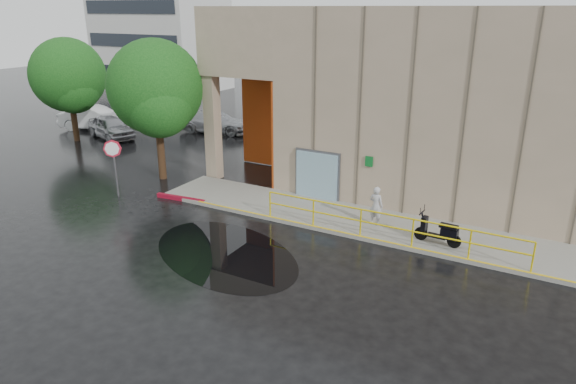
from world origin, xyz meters
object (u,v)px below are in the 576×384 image
object	(u,v)px
stop_sign	(113,156)
tree_far	(69,78)
car_c	(215,122)
person	(376,206)
scooter	(439,224)
car_b	(96,118)
tree_near	(156,92)
car_a	(110,127)
red_curb	(181,198)

from	to	relation	value
stop_sign	tree_far	xyz separation A→B (m)	(-9.84, 6.09, 2.02)
stop_sign	car_c	distance (m)	12.80
person	car_c	bearing A→B (deg)	-24.58
car_c	scooter	bearing A→B (deg)	-131.91
person	tree_far	distance (m)	21.64
stop_sign	tree_far	bearing A→B (deg)	131.93
car_b	tree_near	xyz separation A→B (m)	(11.52, -6.17, 3.48)
scooter	car_a	xyz separation A→B (m)	(-22.34, 6.07, -0.16)
car_a	car_c	xyz separation A→B (m)	(4.96, 4.51, 0.00)
red_curb	car_a	world-z (taller)	car_a
car_b	car_c	size ratio (longest dim) A/B	0.98
car_a	car_b	size ratio (longest dim) A/B	0.87
car_a	tree_far	distance (m)	3.78
tree_far	car_c	bearing A→B (deg)	44.68
person	car_b	bearing A→B (deg)	-7.37
car_b	tree_far	size ratio (longest dim) A/B	0.77
stop_sign	tree_near	distance (m)	3.70
car_c	red_curb	bearing A→B (deg)	-160.81
stop_sign	car_a	world-z (taller)	stop_sign
stop_sign	red_curb	bearing A→B (deg)	2.37
person	scooter	xyz separation A→B (m)	(2.49, -0.57, -0.03)
person	car_a	bearing A→B (deg)	-6.17
person	tree_far	size ratio (longest dim) A/B	0.24
stop_sign	tree_near	xyz separation A→B (m)	(0.16, 2.82, 2.40)
stop_sign	car_c	world-z (taller)	stop_sign
person	stop_sign	distance (m)	11.50
car_a	tree_near	xyz separation A→B (m)	(8.76, -4.89, 3.56)
red_curb	car_b	world-z (taller)	car_b
car_a	car_b	distance (m)	3.04
car_b	tree_far	world-z (taller)	tree_far
scooter	car_c	size ratio (longest dim) A/B	0.34
person	red_curb	bearing A→B (deg)	17.80
car_a	tree_far	size ratio (longest dim) A/B	0.67
car_b	stop_sign	bearing A→B (deg)	-147.83
tree_far	stop_sign	bearing A→B (deg)	-31.76
car_a	scooter	bearing A→B (deg)	-85.56
red_curb	car_b	distance (m)	16.30
red_curb	car_c	bearing A→B (deg)	119.77
scooter	red_curb	size ratio (longest dim) A/B	0.70
tree_far	scooter	bearing A→B (deg)	-10.71
red_curb	tree_near	xyz separation A→B (m)	(-2.64, 1.87, 4.19)
red_curb	tree_near	world-z (taller)	tree_near
scooter	tree_far	size ratio (longest dim) A/B	0.26
scooter	stop_sign	size ratio (longest dim) A/B	0.65
stop_sign	red_curb	xyz separation A→B (m)	(2.80, 0.95, -1.79)
scooter	car_a	bearing A→B (deg)	169.55
car_b	car_c	xyz separation A→B (m)	(7.72, 3.23, -0.08)
red_curb	tree_far	bearing A→B (deg)	157.84
scooter	tree_near	xyz separation A→B (m)	(-13.58, 1.19, 3.40)
stop_sign	red_curb	world-z (taller)	stop_sign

